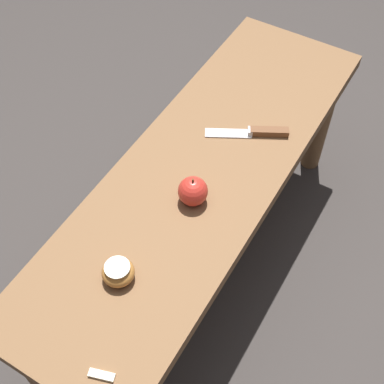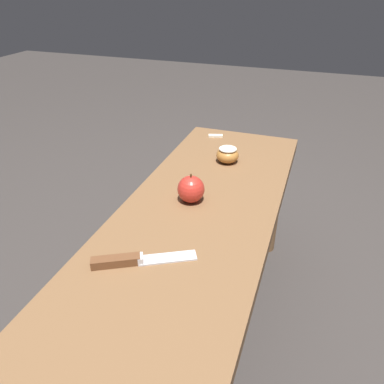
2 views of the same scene
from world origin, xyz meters
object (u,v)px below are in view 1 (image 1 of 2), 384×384
Objects in this scene: knife at (258,132)px; apple_cut at (119,273)px; apple_whole at (193,191)px; wooden_bench at (202,188)px.

apple_cut is at bearing 54.35° from knife.
apple_cut is (0.27, -0.03, -0.01)m from apple_whole.
wooden_bench is 0.16m from apple_whole.
apple_whole reaches higher than wooden_bench.
knife is 2.59× the size of apple_whole.
wooden_bench is at bearing -179.64° from apple_cut.
knife is at bearing 172.96° from apple_cut.
apple_whole is (0.28, -0.04, 0.03)m from knife.
knife is (-0.18, 0.07, 0.09)m from wooden_bench.
wooden_bench is 0.39m from apple_cut.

